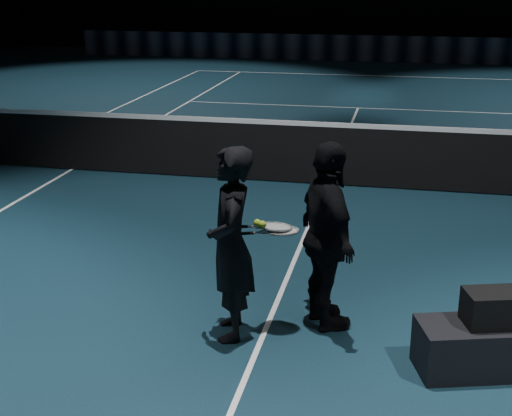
{
  "coord_description": "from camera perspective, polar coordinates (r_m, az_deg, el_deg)",
  "views": [
    {
      "loc": [
        1.1,
        -10.22,
        3.05
      ],
      "look_at": [
        -0.09,
        -4.62,
        1.13
      ],
      "focal_mm": 50.0,
      "sensor_mm": 36.0,
      "label": 1
    }
  ],
  "objects": [
    {
      "name": "net_mesh",
      "position": [
        10.6,
        5.7,
        4.2
      ],
      "size": [
        12.8,
        0.02,
        0.86
      ],
      "primitive_type": "cube",
      "color": "black",
      "rests_on": "floor"
    },
    {
      "name": "tennis_balls",
      "position": [
        6.02,
        0.34,
        -1.1
      ],
      "size": [
        0.12,
        0.1,
        0.12
      ],
      "primitive_type": null,
      "color": "#9CC229",
      "rests_on": "racket_upper"
    },
    {
      "name": "racket_bag",
      "position": [
        5.95,
        19.54,
        -7.5
      ],
      "size": [
        0.74,
        0.48,
        0.27
      ],
      "primitive_type": "cube",
      "rotation": [
        0.0,
        0.0,
        0.29
      ],
      "color": "black",
      "rests_on": "player_bench"
    },
    {
      "name": "net_tape",
      "position": [
        10.5,
        5.78,
        6.66
      ],
      "size": [
        12.8,
        0.03,
        0.07
      ],
      "primitive_type": "cube",
      "color": "white",
      "rests_on": "net_mesh"
    },
    {
      "name": "sponsor_backdrop",
      "position": [
        25.87,
        9.73,
        12.45
      ],
      "size": [
        22.0,
        0.15,
        0.9
      ],
      "primitive_type": "cube",
      "color": "black",
      "rests_on": "floor"
    },
    {
      "name": "racket_lower",
      "position": [
        6.09,
        2.14,
        -1.83
      ],
      "size": [
        0.71,
        0.47,
        0.03
      ],
      "primitive_type": null,
      "rotation": [
        0.0,
        0.0,
        0.41
      ],
      "color": "black",
      "rests_on": "player_a"
    },
    {
      "name": "player_a",
      "position": [
        6.03,
        -2.03,
        -2.92
      ],
      "size": [
        0.55,
        0.7,
        1.69
      ],
      "primitive_type": "imported",
      "rotation": [
        0.0,
        0.0,
        -1.32
      ],
      "color": "black",
      "rests_on": "floor"
    },
    {
      "name": "player_bench",
      "position": [
        6.1,
        19.19,
        -10.41
      ],
      "size": [
        1.45,
        0.84,
        0.41
      ],
      "primitive_type": "cube",
      "rotation": [
        0.0,
        0.0,
        0.29
      ],
      "color": "black",
      "rests_on": "floor"
    },
    {
      "name": "player_b",
      "position": [
        6.22,
        5.72,
        -2.34
      ],
      "size": [
        0.84,
        1.07,
        1.69
      ],
      "primitive_type": "imported",
      "rotation": [
        0.0,
        0.0,
        2.07
      ],
      "color": "black",
      "rests_on": "floor"
    },
    {
      "name": "racket_upper",
      "position": [
        6.1,
        1.6,
        -1.52
      ],
      "size": [
        0.7,
        0.51,
        0.1
      ],
      "primitive_type": null,
      "rotation": [
        0.0,
        0.1,
        0.48
      ],
      "color": "black",
      "rests_on": "player_b"
    },
    {
      "name": "bag_signature",
      "position": [
        5.82,
        19.71,
        -8.13
      ],
      "size": [
        0.31,
        0.1,
        0.09
      ],
      "primitive_type": "cube",
      "rotation": [
        0.0,
        0.0,
        0.29
      ],
      "color": "white",
      "rests_on": "racket_bag"
    },
    {
      "name": "court_lines",
      "position": [
        10.72,
        5.62,
        1.89
      ],
      "size": [
        10.98,
        23.78,
        0.01
      ],
      "primitive_type": null,
      "color": "white",
      "rests_on": "floor"
    },
    {
      "name": "floor",
      "position": [
        10.72,
        5.62,
        1.87
      ],
      "size": [
        36.0,
        36.0,
        0.0
      ],
      "primitive_type": "plane",
      "color": "#0D252F",
      "rests_on": "ground"
    }
  ]
}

